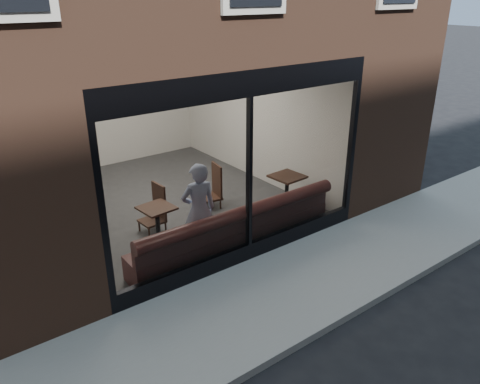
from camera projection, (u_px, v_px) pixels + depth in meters
ground at (338, 320)px, 6.56m from camera, size 120.00×120.00×0.00m
sidewalk_near at (290, 286)px, 7.29m from camera, size 40.00×2.00×0.01m
kerb_near at (341, 318)px, 6.50m from camera, size 40.00×0.10×0.12m
host_building_pier_right at (225, 88)px, 13.87m from camera, size 2.50×12.00×3.20m
host_building_backfill at (65, 87)px, 13.99m from camera, size 5.00×6.00×3.20m
cafe_floor at (166, 201)px, 10.22m from camera, size 6.00×6.00×0.00m
cafe_ceiling at (155, 51)px, 8.97m from camera, size 6.00×6.00×0.00m
cafe_wall_back at (104, 105)px, 11.79m from camera, size 5.00×0.00×5.00m
cafe_wall_left at (35, 155)px, 8.22m from camera, size 0.00×6.00×6.00m
cafe_wall_right at (255, 114)px, 10.97m from camera, size 0.00×6.00×6.00m
storefront_kick at (249, 251)px, 8.00m from camera, size 5.00×0.10×0.30m
storefront_header at (250, 83)px, 6.88m from camera, size 5.00×0.10×0.40m
storefront_mullion at (249, 175)px, 7.45m from camera, size 0.06×0.10×2.50m
storefront_glass at (250, 175)px, 7.43m from camera, size 4.80×0.00×4.80m
banquette at (235, 238)px, 8.27m from camera, size 4.00×0.55×0.45m
person at (199, 210)px, 7.90m from camera, size 0.68×0.52×1.68m
cafe_table_left at (157, 208)px, 8.21m from camera, size 0.61×0.61×0.04m
cafe_table_right at (287, 176)px, 9.60m from camera, size 0.65×0.65×0.04m
cafe_chair_left at (152, 221)px, 8.85m from camera, size 0.45×0.45×0.04m
cafe_chair_right at (209, 197)px, 9.87m from camera, size 0.53×0.53×0.04m
wall_poster at (48, 164)px, 7.74m from camera, size 0.02×0.63×0.84m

